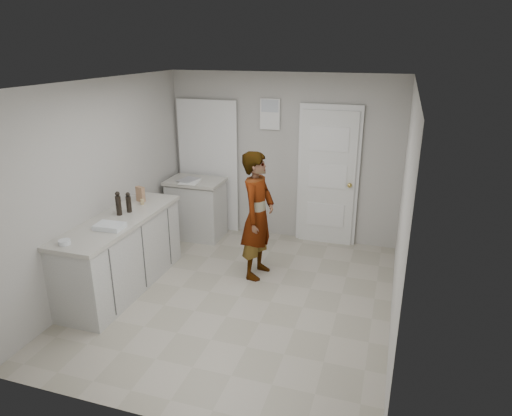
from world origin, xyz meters
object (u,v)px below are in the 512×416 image
(spice_jar, at_px, (142,202))
(egg_bowl, at_px, (64,242))
(person, at_px, (258,216))
(cake_mix_box, at_px, (140,194))
(oil_cruet_a, at_px, (129,203))
(oil_cruet_b, at_px, (118,204))
(baking_dish, at_px, (110,226))

(spice_jar, xyz_separation_m, egg_bowl, (-0.12, -1.33, -0.01))
(person, height_order, cake_mix_box, person)
(cake_mix_box, height_order, spice_jar, cake_mix_box)
(oil_cruet_a, bearing_deg, egg_bowl, -95.92)
(spice_jar, xyz_separation_m, oil_cruet_a, (-0.01, -0.29, 0.08))
(spice_jar, bearing_deg, cake_mix_box, 128.45)
(cake_mix_box, height_order, egg_bowl, cake_mix_box)
(cake_mix_box, xyz_separation_m, spice_jar, (0.08, -0.10, -0.06))
(oil_cruet_b, xyz_separation_m, egg_bowl, (-0.05, -0.92, -0.12))
(oil_cruet_b, bearing_deg, spice_jar, 81.10)
(spice_jar, height_order, oil_cruet_b, oil_cruet_b)
(spice_jar, relative_size, egg_bowl, 0.58)
(cake_mix_box, xyz_separation_m, baking_dish, (0.16, -0.93, -0.07))
(cake_mix_box, bearing_deg, oil_cruet_a, -59.93)
(oil_cruet_a, distance_m, oil_cruet_b, 0.14)
(oil_cruet_b, height_order, baking_dish, oil_cruet_b)
(person, xyz_separation_m, egg_bowl, (-1.57, -1.64, 0.12))
(person, height_order, spice_jar, person)
(spice_jar, bearing_deg, person, 11.94)
(oil_cruet_b, xyz_separation_m, baking_dish, (0.14, -0.41, -0.12))
(spice_jar, relative_size, baking_dish, 0.22)
(cake_mix_box, height_order, oil_cruet_b, oil_cruet_b)
(person, height_order, oil_cruet_b, person)
(oil_cruet_a, bearing_deg, baking_dish, -81.06)
(person, height_order, oil_cruet_a, person)
(oil_cruet_a, distance_m, egg_bowl, 1.05)
(baking_dish, bearing_deg, oil_cruet_a, 98.94)
(cake_mix_box, xyz_separation_m, egg_bowl, (-0.03, -1.44, -0.08))
(oil_cruet_a, height_order, oil_cruet_b, oil_cruet_b)
(cake_mix_box, relative_size, egg_bowl, 1.62)
(cake_mix_box, height_order, baking_dish, cake_mix_box)
(spice_jar, height_order, baking_dish, spice_jar)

